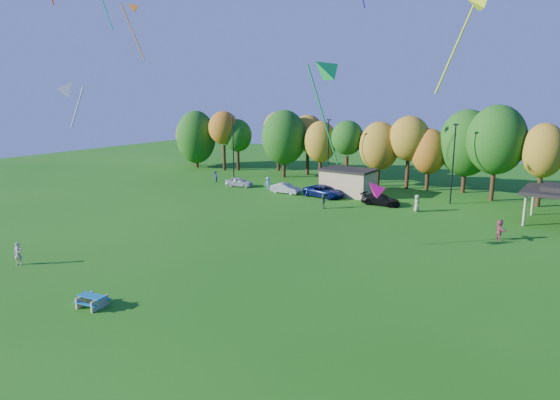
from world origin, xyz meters
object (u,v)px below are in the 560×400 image
Objects in this scene: car_b at (286,188)px; car_c at (324,191)px; kite_flyer at (18,254)px; car_d at (381,199)px; picnic_table at (92,300)px; car_a at (239,182)px.

car_b is 0.74× the size of car_c.
car_c reaches higher than car_b.
kite_flyer is 0.39× the size of car_d.
car_b is at bearing 57.67° from kite_flyer.
picnic_table is 38.70m from car_a.
car_b is 12.52m from car_d.
kite_flyer reaches higher than picnic_table.
car_c is (6.67, 33.89, -0.14)m from kite_flyer.
car_a is 0.96× the size of car_b.
car_c is at bearing -104.08° from car_a.
car_b reaches higher than picnic_table.
kite_flyer is 36.60m from car_d.
picnic_table is at bearing -170.55° from car_a.
picnic_table is 35.37m from car_d.
car_a is at bearing 106.84° from picnic_table.
car_a reaches higher than picnic_table.
car_c is at bearing 49.33° from kite_flyer.
car_a is 0.71× the size of car_c.
kite_flyer reaches higher than car_a.
picnic_table is 0.36× the size of car_c.
car_c is 1.17× the size of car_d.
picnic_table is at bearing 171.99° from car_d.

